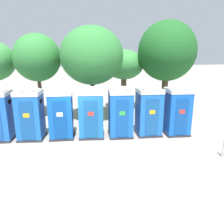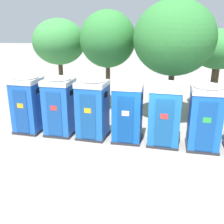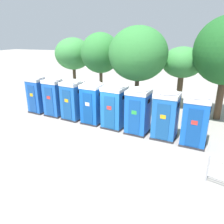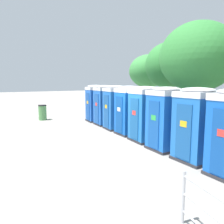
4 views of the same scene
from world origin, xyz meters
name	(u,v)px [view 3 (image 3 of 4)]	position (x,y,z in m)	size (l,w,h in m)	color
ground_plane	(101,127)	(0.00, 0.00, 0.00)	(120.00, 120.00, 0.00)	gray
portapotty_0	(38,94)	(-5.04, 1.11, 1.28)	(1.35, 1.38, 2.54)	#2D2D33
portapotty_1	(55,96)	(-3.58, 0.91, 1.28)	(1.35, 1.36, 2.54)	#2D2D33
portapotty_2	(73,99)	(-2.13, 0.67, 1.28)	(1.40, 1.40, 2.54)	#2D2D33
portapotty_3	(93,103)	(-0.67, 0.45, 1.28)	(1.31, 1.33, 2.54)	#2D2D33
portapotty_4	(114,106)	(0.78, 0.21, 1.28)	(1.42, 1.39, 2.54)	#2D2D33
portapotty_5	(138,110)	(2.22, -0.08, 1.28)	(1.33, 1.35, 2.54)	#2D2D33
portapotty_6	(166,114)	(3.68, -0.24, 1.28)	(1.36, 1.33, 2.54)	#2D2D33
portapotty_7	(196,120)	(5.13, -0.54, 1.28)	(1.34, 1.35, 2.54)	#2D2D33
street_tree_0	(73,54)	(-4.82, 5.95, 3.59)	(3.05, 3.05, 4.93)	#4C3826
street_tree_2	(182,63)	(4.09, 5.32, 3.25)	(2.83, 2.83, 4.37)	brown
street_tree_3	(138,54)	(1.37, 3.20, 3.95)	(3.80, 3.80, 5.69)	#4C3826
street_tree_4	(101,53)	(-1.86, 4.80, 3.81)	(2.97, 2.97, 5.32)	brown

